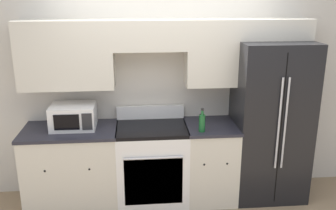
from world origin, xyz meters
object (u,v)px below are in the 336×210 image
object	(u,v)px
microwave	(73,116)
bottle	(202,122)
oven_range	(152,163)
refrigerator	(269,121)

from	to	relation	value
microwave	bottle	bearing A→B (deg)	-10.22
oven_range	refrigerator	size ratio (longest dim) A/B	0.58
refrigerator	microwave	distance (m)	2.24
oven_range	bottle	size ratio (longest dim) A/B	4.12
oven_range	microwave	bearing A→B (deg)	176.25
microwave	bottle	size ratio (longest dim) A/B	1.86
oven_range	bottle	world-z (taller)	bottle
microwave	bottle	distance (m)	1.42
oven_range	microwave	world-z (taller)	microwave
microwave	bottle	world-z (taller)	microwave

